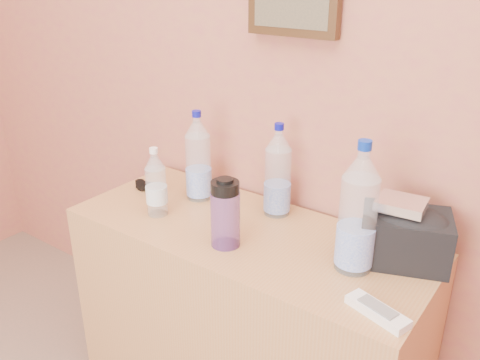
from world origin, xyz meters
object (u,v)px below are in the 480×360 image
pet_large_c (278,175)px  toiletry_bag (405,235)px  nalgene_bottle (225,213)px  sunglasses (150,187)px  dresser (245,323)px  pet_small (156,186)px  pet_large_d (358,215)px  foil_packet (401,204)px  pet_large_b (198,161)px  ac_remote (377,311)px

pet_large_c → toiletry_bag: (0.44, -0.04, -0.06)m
pet_large_c → toiletry_bag: pet_large_c is taller
nalgene_bottle → sunglasses: (-0.45, 0.14, -0.09)m
dresser → pet_small: bearing=-165.0°
pet_large_d → pet_small: (-0.65, -0.08, -0.06)m
dresser → pet_large_c: bearing=84.6°
dresser → nalgene_bottle: 0.47m
foil_packet → dresser: bearing=-166.4°
pet_large_c → sunglasses: pet_large_c is taller
foil_packet → nalgene_bottle: bearing=-154.0°
pet_small → toiletry_bag: 0.78m
dresser → nalgene_bottle: (0.00, -0.11, 0.46)m
dresser → toiletry_bag: bearing=14.5°
pet_large_d → toiletry_bag: bearing=50.6°
pet_large_d → pet_large_b: bearing=171.2°
pet_large_c → ac_remote: bearing=-33.1°
dresser → pet_large_b: bearing=160.3°
nalgene_bottle → sunglasses: nalgene_bottle is taller
nalgene_bottle → pet_small: bearing=175.2°
pet_small → sunglasses: pet_small is taller
pet_large_c → nalgene_bottle: (-0.01, -0.26, -0.03)m
dresser → pet_small: size_ratio=4.97×
pet_large_c → foil_packet: (0.42, -0.05, 0.04)m
pet_small → ac_remote: pet_small is taller
sunglasses → toiletry_bag: size_ratio=0.53×
pet_large_d → sunglasses: bearing=177.8°
pet_large_d → foil_packet: size_ratio=2.93×
pet_large_b → nalgene_bottle: 0.34m
pet_small → toiletry_bag: size_ratio=0.98×
pet_large_d → sunglasses: (-0.81, 0.03, -0.15)m
dresser → pet_large_c: pet_large_c is taller
pet_large_b → pet_small: size_ratio=1.37×
dresser → sunglasses: (-0.45, 0.03, 0.37)m
pet_large_d → foil_packet: (0.08, 0.10, 0.01)m
dresser → sunglasses: sunglasses is taller
pet_large_d → nalgene_bottle: size_ratio=1.73×
ac_remote → foil_packet: bearing=119.1°
nalgene_bottle → sunglasses: size_ratio=1.69×
nalgene_bottle → foil_packet: 0.48m
pet_large_d → toiletry_bag: (0.10, 0.12, -0.08)m
pet_large_d → toiletry_bag: pet_large_d is taller
pet_large_d → pet_small: pet_large_d is taller
ac_remote → sunglasses: bearing=-174.3°
pet_large_c → pet_large_d: 0.37m
ac_remote → foil_packet: (-0.06, 0.26, 0.16)m
pet_large_b → sunglasses: bearing=-160.0°
pet_large_d → foil_packet: 0.13m
dresser → pet_large_c: 0.52m
pet_large_c → foil_packet: bearing=-6.8°
nalgene_bottle → toiletry_bag: (0.45, 0.22, -0.02)m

